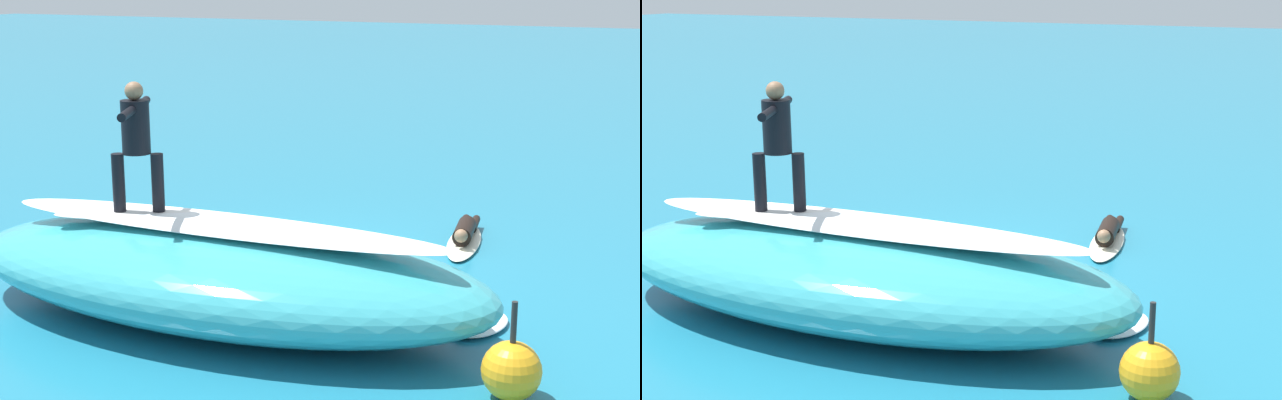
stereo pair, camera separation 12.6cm
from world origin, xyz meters
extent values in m
plane|color=teal|center=(0.00, 0.00, 0.00)|extent=(120.00, 120.00, 0.00)
ellipsoid|color=teal|center=(-0.09, 2.29, 0.57)|extent=(6.85, 3.01, 1.14)
ellipsoid|color=white|center=(-0.09, 2.29, 1.18)|extent=(5.79, 1.11, 0.08)
ellipsoid|color=silver|center=(1.00, 2.31, 1.18)|extent=(2.11, 1.32, 0.08)
cylinder|color=black|center=(1.22, 2.40, 1.58)|extent=(0.15, 0.15, 0.71)
cylinder|color=black|center=(0.79, 2.21, 1.58)|extent=(0.15, 0.15, 0.71)
cylinder|color=black|center=(1.00, 2.31, 2.26)|extent=(0.45, 0.45, 0.64)
sphere|color=#936B4C|center=(1.00, 2.31, 2.69)|extent=(0.22, 0.22, 0.22)
cylinder|color=black|center=(0.81, 2.72, 2.48)|extent=(0.33, 0.57, 0.10)
cylinder|color=black|center=(1.19, 1.89, 2.48)|extent=(0.33, 0.57, 0.10)
ellipsoid|color=#EAE5C6|center=(-1.86, -1.96, 0.04)|extent=(0.83, 2.07, 0.08)
cylinder|color=black|center=(-1.86, -1.96, 0.22)|extent=(0.42, 0.83, 0.28)
sphere|color=#936B4C|center=(-1.95, -1.48, 0.28)|extent=(0.20, 0.20, 0.20)
cylinder|color=black|center=(-1.65, -2.67, 0.14)|extent=(0.24, 0.68, 0.13)
cylinder|color=black|center=(-1.82, -2.70, 0.14)|extent=(0.24, 0.68, 0.13)
sphere|color=orange|center=(-3.77, 2.97, 0.30)|extent=(0.59, 0.59, 0.59)
cylinder|color=#262626|center=(-3.77, 2.97, 0.80)|extent=(0.06, 0.06, 0.41)
ellipsoid|color=white|center=(-2.98, 1.27, 0.05)|extent=(0.76, 1.07, 0.10)
ellipsoid|color=white|center=(0.73, 0.55, 0.09)|extent=(1.13, 1.13, 0.17)
camera|label=1|loc=(-5.62, 11.37, 4.07)|focal=52.54mm
camera|label=2|loc=(-5.73, 11.32, 4.07)|focal=52.54mm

